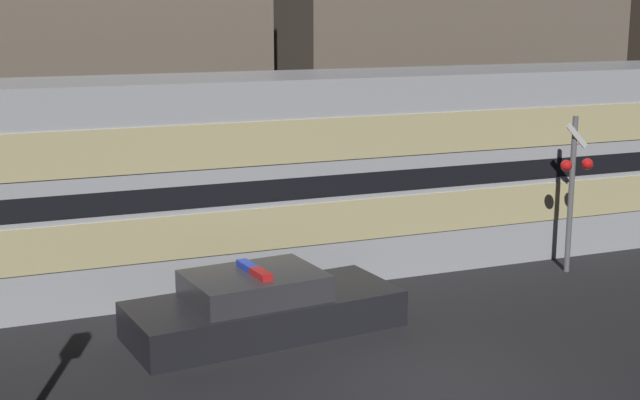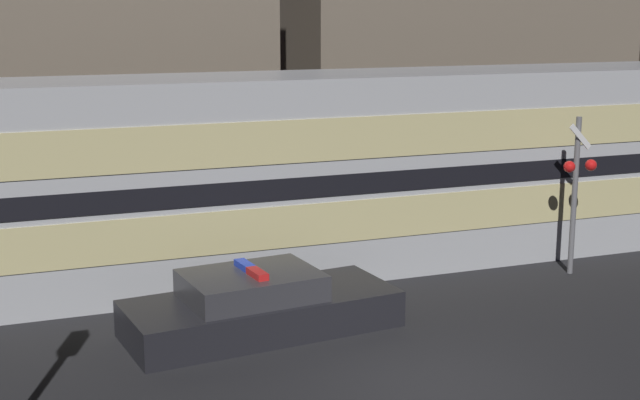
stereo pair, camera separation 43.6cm
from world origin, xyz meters
name	(u,v)px [view 2 (the right image)]	position (x,y,z in m)	size (l,w,h in m)	color
ground_plane	(437,390)	(0.00, 0.00, 0.00)	(120.00, 120.00, 0.00)	black
train	(367,170)	(1.81, 6.84, 2.19)	(21.54, 2.87, 4.38)	#B7BABF
police_car	(259,307)	(-1.80, 3.44, 0.47)	(5.11, 2.46, 1.25)	black
crossing_signal_near	(577,183)	(5.73, 4.43, 2.05)	(0.81, 0.32, 3.49)	slate
building_left	(70,47)	(-3.84, 14.54, 4.72)	(10.60, 5.17, 9.44)	#726656
building_center	(457,85)	(8.84, 15.29, 3.24)	(11.47, 4.24, 6.48)	#726656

